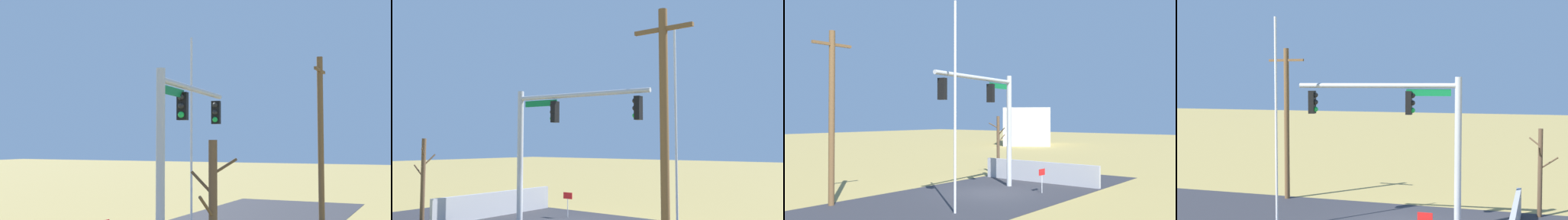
{
  "view_description": "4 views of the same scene",
  "coord_description": "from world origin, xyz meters",
  "views": [
    {
      "loc": [
        16.76,
        8.23,
        3.84
      ],
      "look_at": [
        -0.62,
        0.34,
        5.0
      ],
      "focal_mm": 49.02,
      "sensor_mm": 36.0,
      "label": 1
    },
    {
      "loc": [
        -12.8,
        15.08,
        3.61
      ],
      "look_at": [
        -0.92,
        -0.54,
        5.16
      ],
      "focal_mm": 40.44,
      "sensor_mm": 36.0,
      "label": 2
    },
    {
      "loc": [
        -17.61,
        -13.27,
        3.86
      ],
      "look_at": [
        -1.67,
        -0.61,
        4.17
      ],
      "focal_mm": 39.9,
      "sensor_mm": 36.0,
      "label": 3
    },
    {
      "loc": [
        5.48,
        -20.78,
        5.93
      ],
      "look_at": [
        -1.21,
        0.21,
        4.77
      ],
      "focal_mm": 49.06,
      "sensor_mm": 36.0,
      "label": 4
    }
  ],
  "objects": [
    {
      "name": "utility_pole",
      "position": [
        -6.83,
        3.56,
        3.97
      ],
      "size": [
        1.9,
        0.26,
        7.62
      ],
      "color": "brown",
      "rests_on": "ground_plane"
    },
    {
      "name": "flagpole",
      "position": [
        -4.65,
        -1.69,
        4.26
      ],
      "size": [
        0.1,
        0.1,
        8.51
      ],
      "primitive_type": "cylinder",
      "color": "silver",
      "rests_on": "ground_plane"
    },
    {
      "name": "signal_mast",
      "position": [
        0.48,
        0.29,
        4.3
      ],
      "size": [
        6.74,
        0.96,
        6.13
      ],
      "color": "#B2B5BA",
      "rests_on": "ground_plane"
    }
  ]
}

